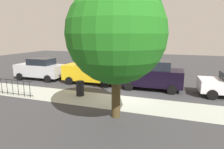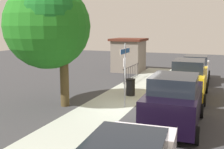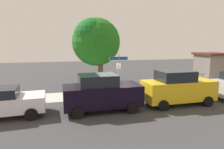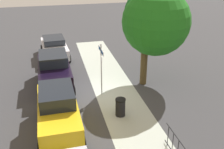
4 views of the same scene
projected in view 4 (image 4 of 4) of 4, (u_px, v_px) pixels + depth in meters
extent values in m
plane|color=#38383A|center=(94.00, 92.00, 16.60)|extent=(60.00, 60.00, 0.00)
cube|color=#A8AFA3|center=(123.00, 106.00, 15.11)|extent=(24.00, 2.60, 0.00)
cylinder|color=#9EA0A5|center=(101.00, 70.00, 15.70)|extent=(0.07, 0.07, 3.19)
cube|color=#144799|center=(101.00, 50.00, 15.19)|extent=(1.33, 0.02, 0.22)
cube|color=white|center=(101.00, 50.00, 15.19)|extent=(1.36, 0.02, 0.25)
cube|color=silver|center=(102.00, 59.00, 15.42)|extent=(0.32, 0.02, 0.42)
cylinder|color=#473A1F|center=(144.00, 63.00, 17.08)|extent=(0.43, 0.43, 2.91)
sphere|color=#216818|center=(149.00, 22.00, 16.51)|extent=(2.86, 2.86, 2.86)
sphere|color=#1E6C1A|center=(156.00, 22.00, 16.36)|extent=(4.20, 4.20, 4.20)
sphere|color=#17611E|center=(149.00, 13.00, 16.45)|extent=(3.06, 3.06, 3.06)
cube|color=white|center=(55.00, 49.00, 21.77)|extent=(4.35, 2.13, 0.80)
cube|color=black|center=(54.00, 40.00, 21.72)|extent=(2.14, 1.76, 0.47)
cylinder|color=black|center=(69.00, 58.00, 20.94)|extent=(0.65, 0.26, 0.64)
cylinder|color=black|center=(45.00, 61.00, 20.44)|extent=(0.65, 0.26, 0.64)
cylinder|color=black|center=(64.00, 47.00, 23.44)|extent=(0.65, 0.26, 0.64)
cylinder|color=black|center=(42.00, 49.00, 22.94)|extent=(0.65, 0.26, 0.64)
cube|color=black|center=(55.00, 73.00, 16.96)|extent=(4.47, 2.00, 1.19)
cube|color=black|center=(53.00, 58.00, 16.81)|extent=(2.16, 1.73, 0.63)
cylinder|color=black|center=(73.00, 90.00, 16.10)|extent=(0.64, 0.23, 0.64)
cylinder|color=black|center=(40.00, 94.00, 15.67)|extent=(0.64, 0.23, 0.64)
cylinder|color=black|center=(68.00, 71.00, 18.75)|extent=(0.64, 0.23, 0.64)
cylinder|color=black|center=(40.00, 74.00, 18.32)|extent=(0.64, 0.23, 0.64)
cube|color=gold|center=(59.00, 115.00, 12.58)|extent=(4.56, 1.86, 1.22)
cube|color=black|center=(56.00, 95.00, 12.43)|extent=(2.20, 1.61, 0.65)
cylinder|color=black|center=(83.00, 143.00, 11.68)|extent=(0.64, 0.23, 0.64)
cylinder|color=black|center=(74.00, 107.00, 14.40)|extent=(0.64, 0.23, 0.64)
cylinder|color=black|center=(40.00, 112.00, 14.00)|extent=(0.64, 0.23, 0.64)
cylinder|color=black|center=(168.00, 136.00, 11.81)|extent=(0.03, 0.03, 1.05)
cylinder|color=black|center=(173.00, 143.00, 11.39)|extent=(0.03, 0.03, 1.05)
cylinder|color=black|center=(120.00, 108.00, 14.08)|extent=(0.52, 0.52, 0.90)
cylinder|color=black|center=(121.00, 100.00, 13.87)|extent=(0.55, 0.55, 0.08)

